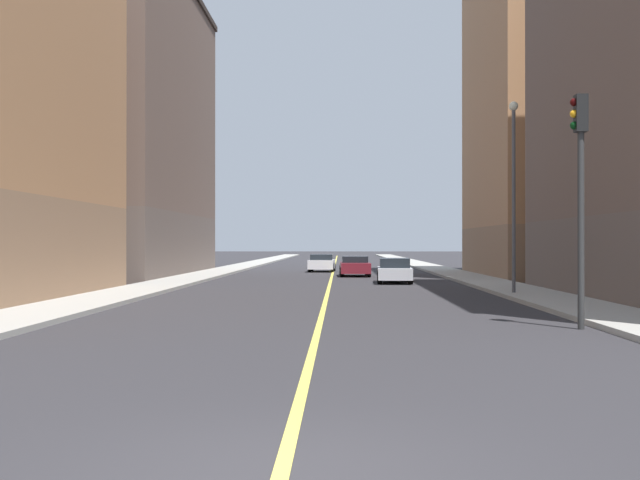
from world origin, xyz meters
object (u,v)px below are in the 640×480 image
at_px(car_silver, 394,271).
at_px(car_white, 322,263).
at_px(building_left_mid, 564,92).
at_px(street_lamp_left_near, 514,177).
at_px(building_right_midblock, 109,127).
at_px(traffic_light_left_near, 580,176).
at_px(car_maroon, 355,266).

xyz_separation_m(car_silver, car_white, (-4.18, 16.52, -0.01)).
xyz_separation_m(building_left_mid, car_white, (-15.34, 8.29, -10.88)).
bearing_deg(street_lamp_left_near, car_silver, 110.82).
xyz_separation_m(street_lamp_left_near, car_white, (-8.13, 26.91, -4.02)).
bearing_deg(building_left_mid, car_silver, -143.56).
distance_m(building_right_midblock, traffic_light_left_near, 38.54).
relative_size(building_left_mid, car_maroon, 5.26).
distance_m(building_left_mid, car_silver, 17.62).
height_order(street_lamp_left_near, car_white, street_lamp_left_near).
bearing_deg(traffic_light_left_near, building_right_midblock, 123.13).
bearing_deg(traffic_light_left_near, building_left_mid, 74.94).
distance_m(car_white, car_maroon, 8.32).
height_order(car_silver, car_white, car_silver).
bearing_deg(building_right_midblock, car_maroon, -3.78).
xyz_separation_m(car_white, car_maroon, (2.26, -8.01, 0.00)).
bearing_deg(car_white, traffic_light_left_near, -79.62).
bearing_deg(car_maroon, car_silver, -77.28).
bearing_deg(street_lamp_left_near, car_white, 106.81).
relative_size(street_lamp_left_near, car_white, 1.76).
bearing_deg(traffic_light_left_near, car_maroon, 98.94).
xyz_separation_m(building_right_midblock, car_maroon, (15.96, -1.05, -8.99)).
xyz_separation_m(street_lamp_left_near, car_silver, (-3.95, 10.38, -4.01)).
bearing_deg(traffic_light_left_near, car_silver, 97.48).
xyz_separation_m(building_right_midblock, traffic_light_left_near, (20.81, -31.89, -5.95)).
relative_size(traffic_light_left_near, car_white, 1.33).
bearing_deg(street_lamp_left_near, traffic_light_left_near, -94.87).
xyz_separation_m(building_right_midblock, car_white, (13.70, 6.96, -9.00)).
height_order(building_right_midblock, car_maroon, building_right_midblock).
relative_size(building_right_midblock, car_white, 5.36).
distance_m(building_right_midblock, car_white, 17.81).
bearing_deg(car_maroon, car_white, 105.76).
distance_m(building_right_midblock, car_maroon, 18.35).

